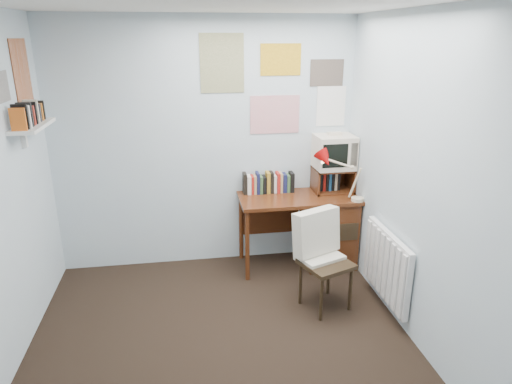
% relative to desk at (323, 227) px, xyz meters
% --- Properties ---
extents(ground, '(3.50, 3.50, 0.00)m').
position_rel_desk_xyz_m(ground, '(-1.17, -1.48, -0.41)').
color(ground, black).
rests_on(ground, ground).
extents(back_wall, '(3.00, 0.02, 2.50)m').
position_rel_desk_xyz_m(back_wall, '(-1.17, 0.27, 0.84)').
color(back_wall, silver).
rests_on(back_wall, ground).
extents(right_wall, '(0.02, 3.50, 2.50)m').
position_rel_desk_xyz_m(right_wall, '(0.33, -1.48, 0.84)').
color(right_wall, silver).
rests_on(right_wall, ground).
extents(desk, '(1.20, 0.55, 0.76)m').
position_rel_desk_xyz_m(desk, '(0.00, 0.00, 0.00)').
color(desk, '#572913').
rests_on(desk, ground).
extents(desk_chair, '(0.55, 0.54, 0.85)m').
position_rel_desk_xyz_m(desk_chair, '(-0.22, -0.82, 0.02)').
color(desk_chair, black).
rests_on(desk_chair, ground).
extents(desk_lamp, '(0.32, 0.27, 0.44)m').
position_rel_desk_xyz_m(desk_lamp, '(0.27, -0.22, 0.58)').
color(desk_lamp, '#B20B0B').
rests_on(desk_lamp, desk).
extents(tv_riser, '(0.40, 0.30, 0.25)m').
position_rel_desk_xyz_m(tv_riser, '(0.12, 0.11, 0.48)').
color(tv_riser, '#572913').
rests_on(tv_riser, desk).
extents(crt_tv, '(0.40, 0.37, 0.37)m').
position_rel_desk_xyz_m(crt_tv, '(0.12, 0.13, 0.79)').
color(crt_tv, beige).
rests_on(crt_tv, tv_riser).
extents(book_row, '(0.60, 0.14, 0.22)m').
position_rel_desk_xyz_m(book_row, '(-0.51, 0.18, 0.46)').
color(book_row, '#572913').
rests_on(book_row, desk).
extents(radiator, '(0.09, 0.80, 0.60)m').
position_rel_desk_xyz_m(radiator, '(0.29, -0.93, 0.01)').
color(radiator, white).
rests_on(radiator, right_wall).
extents(wall_shelf, '(0.20, 0.62, 0.24)m').
position_rel_desk_xyz_m(wall_shelf, '(-2.57, -0.38, 1.21)').
color(wall_shelf, white).
rests_on(wall_shelf, left_wall).
extents(posters_back, '(1.20, 0.01, 0.90)m').
position_rel_desk_xyz_m(posters_back, '(-0.47, 0.26, 1.44)').
color(posters_back, white).
rests_on(posters_back, back_wall).
extents(posters_left, '(0.01, 0.70, 0.60)m').
position_rel_desk_xyz_m(posters_left, '(-2.67, -0.38, 1.59)').
color(posters_left, white).
rests_on(posters_left, left_wall).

